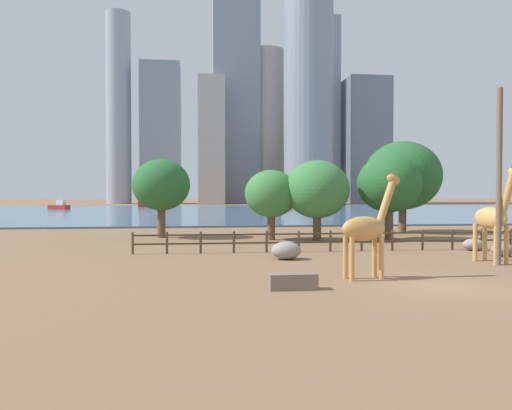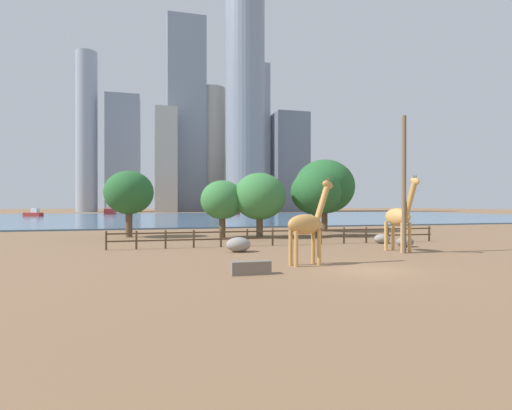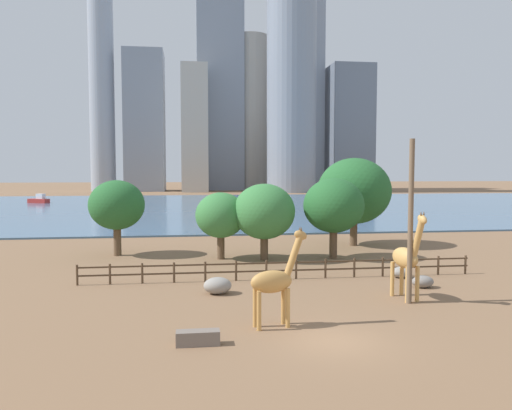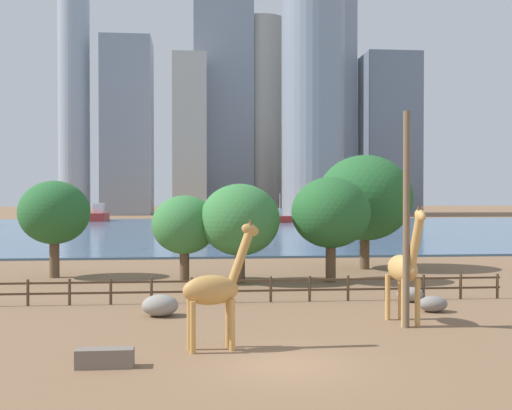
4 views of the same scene
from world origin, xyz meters
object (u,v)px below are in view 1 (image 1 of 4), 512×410
tree_center_broad (161,185)px  giraffe_companion (367,228)px  boat_ferry (288,204)px  feeding_trough (293,282)px  tree_left_large (403,176)px  boulder_near_fence (473,245)px  boulder_small (503,250)px  boulder_by_pole (286,250)px  tree_right_tall (317,190)px  tree_left_small (389,184)px  utility_pole (499,177)px  boat_tug (146,202)px  boat_sailboat (59,206)px  tree_right_small (271,194)px  giraffe_tall (493,218)px

tree_center_broad → giraffe_companion: bearing=-64.4°
boat_ferry → feeding_trough: bearing=-131.0°
feeding_trough → tree_center_broad: tree_center_broad is taller
boat_ferry → tree_left_large: bearing=-123.0°
boulder_near_fence → boulder_small: bearing=-87.6°
boulder_by_pole → boulder_small: size_ratio=1.21×
tree_right_tall → tree_left_small: (5.66, -0.12, 0.43)m
boulder_small → tree_left_small: 11.48m
utility_pole → tree_right_tall: bearing=112.9°
feeding_trough → boat_tug: (-16.15, 109.39, 1.09)m
utility_pole → tree_left_large: size_ratio=1.06×
boat_sailboat → boat_tug: size_ratio=0.60×
boulder_near_fence → boulder_by_pole: (-12.44, -2.71, 0.11)m
utility_pole → feeding_trough: bearing=-156.4°
boulder_by_pole → tree_right_small: 11.78m
tree_left_small → boat_tug: 94.73m
giraffe_tall → boat_sailboat: giraffe_tall is taller
boulder_by_pole → tree_right_tall: (4.31, 10.48, 3.39)m
tree_left_small → tree_left_large: bearing=59.2°
tree_right_tall → tree_right_small: bearing=165.8°
giraffe_tall → tree_left_large: tree_left_large is taller
tree_center_broad → boat_tug: 87.42m
tree_right_tall → utility_pole: bearing=-67.1°
boulder_near_fence → tree_center_broad: tree_center_broad is taller
utility_pole → boulder_small: 5.74m
boulder_by_pole → boat_sailboat: bearing=112.1°
giraffe_tall → boulder_near_fence: 6.09m
feeding_trough → tree_right_tall: 20.01m
utility_pole → boat_ferry: utility_pole is taller
feeding_trough → tree_center_broad: (-6.36, 22.57, 3.94)m
tree_left_large → boat_sailboat: bearing=126.0°
boulder_by_pole → boat_tug: boat_tug is taller
utility_pole → boulder_near_fence: (2.28, 6.11, -4.05)m
giraffe_tall → feeding_trough: (-11.60, -5.75, -2.04)m
tree_left_small → giraffe_tall: bearing=-88.4°
giraffe_companion → boulder_near_fence: 13.81m
giraffe_companion → boat_ferry: 98.02m
utility_pole → tree_center_broad: (-17.79, 17.56, -0.18)m
tree_right_tall → tree_right_small: tree_right_tall is taller
boat_sailboat → tree_left_large: bearing=151.5°
boulder_small → tree_right_tall: 13.87m
tree_left_large → boat_sailboat: (-47.17, 64.91, -4.33)m
utility_pole → tree_left_small: bearing=90.8°
tree_left_large → tree_center_broad: 21.74m
feeding_trough → giraffe_companion: bearing=28.8°
tree_left_large → tree_right_tall: (-9.60, -6.48, -1.32)m
feeding_trough → boat_ferry: bearing=79.5°
giraffe_tall → tree_right_tall: size_ratio=0.83×
tree_center_broad → boat_tug: tree_center_broad is taller
tree_right_tall → boat_tug: tree_right_tall is taller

